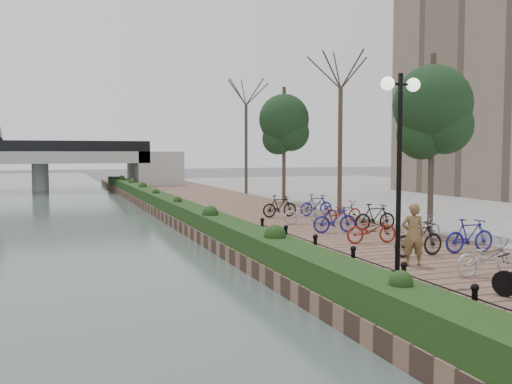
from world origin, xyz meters
name	(u,v)px	position (x,y,z in m)	size (l,w,h in m)	color
ground	(368,350)	(0.00, 0.00, 0.00)	(220.00, 220.00, 0.00)	#59595B
promenade	(251,218)	(4.00, 17.50, 0.25)	(8.00, 75.00, 0.50)	brown
inland_pavement	(511,207)	(20.00, 17.50, 0.25)	(24.00, 75.00, 0.50)	gray
hedge	(172,204)	(0.60, 20.00, 0.80)	(1.10, 56.00, 0.60)	#1E3914
chain_fence	(376,273)	(1.40, 2.00, 0.85)	(0.10, 14.10, 0.70)	black
lamppost	(400,130)	(2.59, 2.99, 3.94)	(1.02, 0.32, 4.77)	black
pedestrian	(413,235)	(3.67, 3.92, 1.31)	(0.59, 0.39, 1.63)	brown
bicycle_parking	(376,223)	(5.50, 8.68, 0.97)	(2.40, 14.69, 1.00)	#AEAEB3
street_trees	(377,146)	(8.00, 12.68, 3.69)	(3.20, 37.12, 6.80)	#33241E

